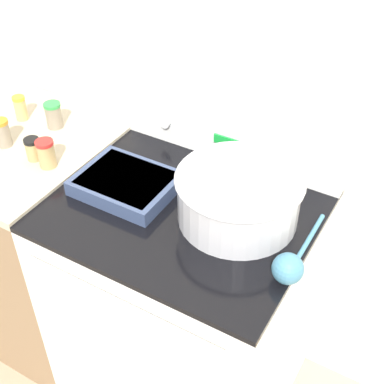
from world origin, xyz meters
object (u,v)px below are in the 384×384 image
Objects in this scene: mixing_bowl at (239,196)px; spice_jar_black_cap at (33,149)px; spice_jar_green_cap at (54,115)px; ladle at (289,267)px; spice_jar_orange_cap at (2,133)px; casserole_dish at (126,183)px; spice_jar_red_cap at (46,153)px; spice_jar_yellow_cap at (20,108)px.

spice_jar_black_cap is at bearing -173.11° from mixing_bowl.
spice_jar_green_cap reaches higher than spice_jar_black_cap.
spice_jar_orange_cap is (-1.10, 0.07, 0.02)m from ladle.
spice_jar_red_cap is (-0.29, -0.04, 0.03)m from casserole_dish.
spice_jar_green_cap is (-0.44, 0.16, 0.03)m from casserole_dish.
spice_jar_green_cap is at bearing 125.95° from spice_jar_red_cap.
mixing_bowl reaches higher than spice_jar_yellow_cap.
casserole_dish is 0.51m from spice_jar_orange_cap.
spice_jar_red_cap is 1.23× the size of spice_jar_black_cap.
spice_jar_yellow_cap is at bearing 148.38° from spice_jar_red_cap.
mixing_bowl is 3.98× the size of spice_jar_yellow_cap.
mixing_bowl is at bearing 8.21° from spice_jar_red_cap.
casserole_dish is 0.36m from spice_jar_black_cap.
spice_jar_black_cap is 0.84× the size of spice_jar_yellow_cap.
spice_jar_red_cap reaches higher than spice_jar_black_cap.
ladle is (0.59, -0.09, 0.01)m from casserole_dish.
mixing_bowl is at bearing 147.06° from ladle.
spice_jar_orange_cap is at bearing -111.64° from spice_jar_green_cap.
spice_jar_red_cap and spice_jar_green_cap have the same top height.
spice_jar_black_cap is at bearing -175.09° from casserole_dish.
spice_jar_black_cap is 0.21m from spice_jar_green_cap.
spice_jar_orange_cap reaches higher than spice_jar_yellow_cap.
spice_jar_yellow_cap reaches higher than casserole_dish.
spice_jar_red_cap is 0.22m from spice_jar_orange_cap.
mixing_bowl is 4.77× the size of spice_jar_black_cap.
ladle is 3.36× the size of spice_jar_green_cap.
mixing_bowl is 1.15× the size of ladle.
mixing_bowl is 0.73m from spice_jar_black_cap.
casserole_dish is at bearing 7.44° from spice_jar_red_cap.
mixing_bowl reaches higher than spice_jar_red_cap.
spice_jar_yellow_cap is (-1.17, 0.23, 0.02)m from ladle.
spice_jar_red_cap is at bearing 176.83° from ladle.
spice_jar_orange_cap is (-0.07, -0.18, 0.00)m from spice_jar_green_cap.
ladle reaches higher than casserole_dish.
spice_jar_yellow_cap is (-0.22, 0.17, 0.01)m from spice_jar_black_cap.
spice_jar_black_cap is 0.79× the size of spice_jar_orange_cap.
spice_jar_red_cap is 0.34m from spice_jar_yellow_cap.
ladle is at bearing -32.94° from mixing_bowl.
ladle is at bearing -8.43° from casserole_dish.
spice_jar_red_cap is at bearing -4.36° from spice_jar_orange_cap.
spice_jar_orange_cap is at bearing -65.89° from spice_jar_yellow_cap.
spice_jar_orange_cap is 1.06× the size of spice_jar_yellow_cap.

